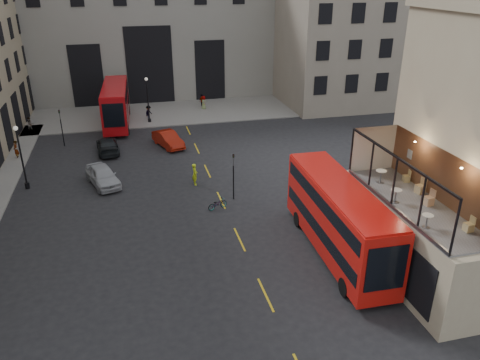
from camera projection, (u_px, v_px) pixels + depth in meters
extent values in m
plane|color=black|center=(300.00, 289.00, 26.20)|extent=(140.00, 140.00, 0.00)
cube|color=black|center=(384.00, 247.00, 26.48)|extent=(0.08, 9.20, 3.00)
cube|color=brown|center=(443.00, 177.00, 25.48)|extent=(0.04, 10.00, 2.90)
cube|color=beige|center=(373.00, 148.00, 29.59)|extent=(3.00, 0.04, 2.90)
cube|color=black|center=(424.00, 154.00, 24.57)|extent=(3.00, 10.00, 0.04)
cube|color=slate|center=(391.00, 205.00, 25.38)|extent=(0.12, 10.00, 0.18)
cube|color=black|center=(398.00, 158.00, 24.26)|extent=(0.12, 10.00, 0.10)
cube|color=beige|center=(410.00, 154.00, 28.25)|extent=(0.04, 0.45, 0.55)
cylinder|color=#FFD899|center=(462.00, 168.00, 22.99)|extent=(0.12, 0.12, 0.05)
cylinder|color=#FFD899|center=(415.00, 142.00, 26.54)|extent=(0.12, 0.12, 0.05)
cube|color=tan|center=(409.00, 240.00, 26.71)|extent=(3.00, 11.00, 4.50)
cube|color=slate|center=(415.00, 204.00, 25.77)|extent=(3.00, 10.00, 0.10)
cube|color=gray|center=(145.00, 30.00, 63.97)|extent=(34.00, 10.00, 18.00)
cube|color=black|center=(150.00, 66.00, 61.14)|extent=(6.00, 0.12, 10.00)
cube|color=black|center=(87.00, 77.00, 59.79)|extent=(4.00, 0.12, 8.00)
cube|color=black|center=(210.00, 71.00, 63.30)|extent=(4.00, 0.12, 8.00)
cube|color=gray|center=(339.00, 23.00, 61.96)|extent=(16.00, 18.00, 20.00)
cube|color=slate|center=(148.00, 113.00, 58.54)|extent=(40.00, 12.00, 0.12)
cylinder|color=black|center=(234.00, 183.00, 36.05)|extent=(0.10, 0.10, 2.80)
imported|color=black|center=(233.00, 160.00, 35.27)|extent=(0.16, 0.20, 1.00)
cylinder|color=black|center=(63.00, 133.00, 47.16)|extent=(0.10, 0.10, 2.80)
imported|color=black|center=(60.00, 115.00, 46.38)|extent=(0.16, 0.20, 1.00)
cylinder|color=black|center=(22.00, 160.00, 37.41)|extent=(0.14, 0.14, 5.00)
cylinder|color=black|center=(27.00, 185.00, 38.33)|extent=(0.36, 0.36, 0.50)
sphere|color=silver|center=(16.00, 128.00, 36.33)|extent=(0.36, 0.36, 0.36)
cylinder|color=black|center=(148.00, 102.00, 54.00)|extent=(0.14, 0.14, 5.00)
cylinder|color=black|center=(150.00, 121.00, 54.92)|extent=(0.36, 0.36, 0.50)
sphere|color=silver|center=(146.00, 79.00, 52.92)|extent=(0.36, 0.36, 0.36)
cube|color=#BB120D|center=(338.00, 218.00, 28.61)|extent=(2.97, 11.76, 4.15)
cube|color=black|center=(338.00, 226.00, 28.85)|extent=(2.99, 11.13, 0.85)
cube|color=black|center=(340.00, 199.00, 28.09)|extent=(2.99, 11.13, 0.85)
cube|color=#BB120D|center=(341.00, 187.00, 27.75)|extent=(2.85, 11.53, 0.13)
cylinder|color=black|center=(298.00, 219.00, 32.52)|extent=(0.33, 1.07, 1.06)
cylinder|color=black|center=(331.00, 216.00, 32.99)|extent=(0.33, 1.07, 1.06)
cylinder|color=black|center=(345.00, 287.00, 25.53)|extent=(0.33, 1.07, 1.06)
cylinder|color=black|center=(385.00, 281.00, 26.00)|extent=(0.33, 1.07, 1.06)
cube|color=#AE0C10|center=(116.00, 104.00, 53.46)|extent=(3.09, 11.58, 4.07)
cube|color=black|center=(116.00, 109.00, 53.70)|extent=(3.10, 10.96, 0.84)
cube|color=black|center=(115.00, 93.00, 52.95)|extent=(3.10, 10.96, 0.84)
cube|color=#AE0C10|center=(114.00, 86.00, 52.62)|extent=(2.98, 11.35, 0.13)
cylinder|color=black|center=(109.00, 112.00, 57.32)|extent=(0.34, 1.06, 1.04)
cylinder|color=black|center=(129.00, 111.00, 57.76)|extent=(0.34, 1.06, 1.04)
cylinder|color=black|center=(105.00, 131.00, 50.44)|extent=(0.34, 1.06, 1.04)
cylinder|color=black|center=(128.00, 130.00, 50.87)|extent=(0.34, 1.06, 1.04)
imported|color=#A8AAB0|center=(103.00, 176.00, 38.74)|extent=(3.35, 5.18, 1.64)
imported|color=#961709|center=(168.00, 139.00, 47.31)|extent=(3.10, 4.96, 1.54)
imported|color=black|center=(108.00, 145.00, 45.79)|extent=(2.43, 5.10, 1.44)
imported|color=gray|center=(217.00, 204.00, 34.94)|extent=(1.69, 1.09, 0.84)
imported|color=#BCD816|center=(195.00, 174.00, 38.75)|extent=(0.45, 0.68, 1.85)
imported|color=gray|center=(30.00, 125.00, 51.58)|extent=(0.94, 0.81, 1.67)
imported|color=gray|center=(149.00, 113.00, 55.64)|extent=(1.20, 1.31, 1.77)
imported|color=gray|center=(202.00, 101.00, 61.18)|extent=(1.03, 0.84, 1.65)
imported|color=gray|center=(204.00, 103.00, 59.96)|extent=(0.79, 1.00, 1.78)
imported|color=gray|center=(16.00, 150.00, 44.10)|extent=(0.44, 0.66, 1.79)
cylinder|color=silver|center=(428.00, 215.00, 23.10)|extent=(0.56, 0.56, 0.04)
cylinder|color=slate|center=(427.00, 221.00, 23.23)|extent=(0.07, 0.07, 0.65)
cylinder|color=slate|center=(426.00, 227.00, 23.37)|extent=(0.41, 0.41, 0.03)
cylinder|color=beige|center=(397.00, 190.00, 25.62)|extent=(0.61, 0.61, 0.04)
cylinder|color=slate|center=(396.00, 196.00, 25.77)|extent=(0.08, 0.08, 0.71)
cylinder|color=slate|center=(395.00, 202.00, 25.92)|extent=(0.45, 0.45, 0.03)
cylinder|color=white|center=(381.00, 171.00, 28.02)|extent=(0.63, 0.63, 0.04)
cylinder|color=slate|center=(381.00, 177.00, 28.17)|extent=(0.08, 0.08, 0.74)
cylinder|color=slate|center=(380.00, 182.00, 28.33)|extent=(0.46, 0.46, 0.03)
cube|color=tan|center=(468.00, 227.00, 22.95)|extent=(0.40, 0.40, 0.42)
cube|color=tan|center=(473.00, 220.00, 22.84)|extent=(0.05, 0.39, 0.37)
cube|color=tan|center=(428.00, 201.00, 25.53)|extent=(0.49, 0.49, 0.48)
cube|color=tan|center=(433.00, 193.00, 25.40)|extent=(0.08, 0.45, 0.43)
cube|color=#D5B27B|center=(420.00, 189.00, 26.88)|extent=(0.54, 0.54, 0.49)
cube|color=#D5B27B|center=(424.00, 181.00, 26.78)|extent=(0.14, 0.45, 0.43)
cube|color=tan|center=(406.00, 179.00, 28.37)|extent=(0.43, 0.43, 0.40)
cube|color=tan|center=(410.00, 173.00, 28.22)|extent=(0.10, 0.38, 0.36)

